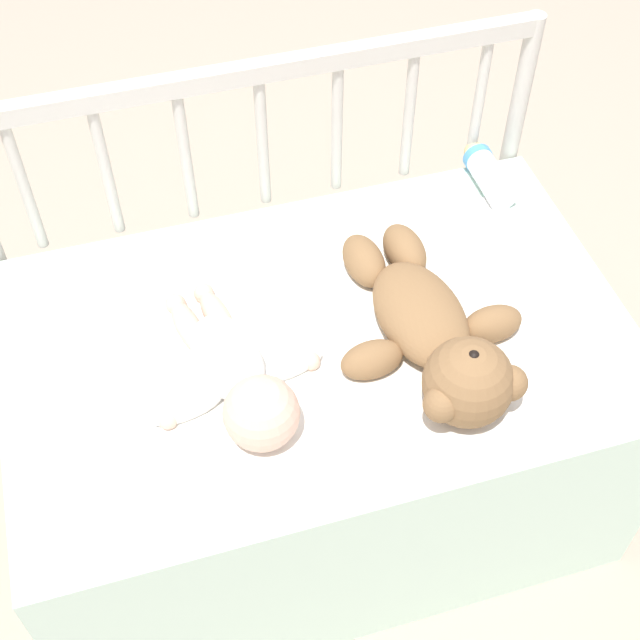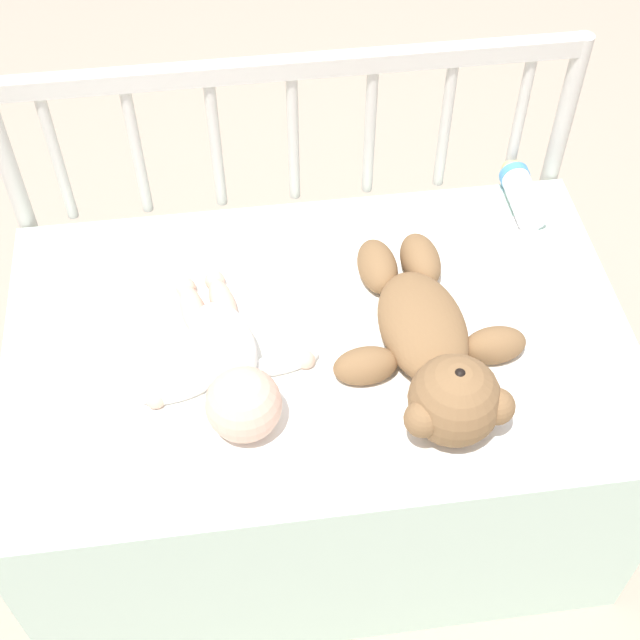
{
  "view_description": "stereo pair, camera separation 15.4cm",
  "coord_description": "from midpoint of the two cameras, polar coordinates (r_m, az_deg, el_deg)",
  "views": [
    {
      "loc": [
        -0.28,
        -0.96,
        1.77
      ],
      "look_at": [
        0.0,
        -0.01,
        0.59
      ],
      "focal_mm": 50.0,
      "sensor_mm": 36.0,
      "label": 1
    },
    {
      "loc": [
        -0.13,
        -0.99,
        1.77
      ],
      "look_at": [
        0.0,
        -0.01,
        0.59
      ],
      "focal_mm": 50.0,
      "sensor_mm": 36.0,
      "label": 2
    }
  ],
  "objects": [
    {
      "name": "crib_rail",
      "position": [
        1.8,
        0.81,
        9.45
      ],
      "size": [
        1.12,
        0.04,
        0.86
      ],
      "color": "beige",
      "rests_on": "ground_plane"
    },
    {
      "name": "blanket",
      "position": [
        1.57,
        3.7,
        -2.12
      ],
      "size": [
        0.89,
        0.58,
        0.01
      ],
      "color": "white",
      "rests_on": "crib_mattress"
    },
    {
      "name": "ground_plane",
      "position": [
        2.03,
        2.16,
        -10.63
      ],
      "size": [
        12.0,
        12.0,
        0.0
      ],
      "primitive_type": "plane",
      "color": "tan"
    },
    {
      "name": "teddy_bear",
      "position": [
        1.53,
        10.11,
        -2.04
      ],
      "size": [
        0.35,
        0.49,
        0.15
      ],
      "color": "olive",
      "rests_on": "crib_mattress"
    },
    {
      "name": "baby_bottle",
      "position": [
        1.88,
        15.07,
        7.82
      ],
      "size": [
        0.06,
        0.18,
        0.06
      ],
      "color": "white",
      "rests_on": "crib_mattress"
    },
    {
      "name": "baby",
      "position": [
        1.49,
        -2.91,
        -3.09
      ],
      "size": [
        0.32,
        0.4,
        0.12
      ],
      "color": "white",
      "rests_on": "crib_mattress"
    },
    {
      "name": "crib_mattress",
      "position": [
        1.81,
        2.4,
        -6.51
      ],
      "size": [
        1.12,
        0.71,
        0.53
      ],
      "color": "silver",
      "rests_on": "ground_plane"
    }
  ]
}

